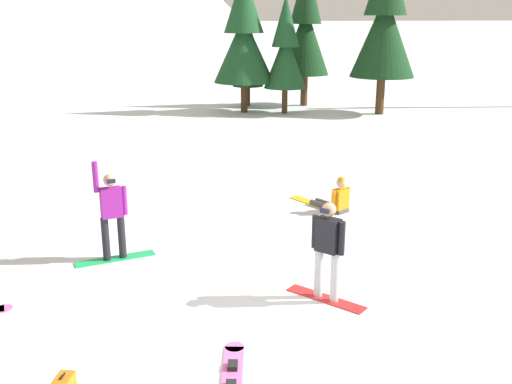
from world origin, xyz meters
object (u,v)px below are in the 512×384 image
object	(u,v)px
snowboarder_background	(335,199)
snowboarder_foreground	(328,249)
pine_tree_young	(244,36)
pine_tree_short	(248,57)
pine_tree_twin	(385,20)
snowboarder_midground	(112,214)
pine_tree_slender	(306,28)
loose_snowboard_near_right	(232,377)
pine_tree_leaning	(285,50)

from	to	relation	value
snowboarder_background	snowboarder_foreground	bearing A→B (deg)	-108.00
pine_tree_young	pine_tree_short	bearing A→B (deg)	76.97
pine_tree_twin	pine_tree_young	bearing A→B (deg)	166.46
snowboarder_midground	pine_tree_slender	world-z (taller)	pine_tree_slender
loose_snowboard_near_right	pine_tree_twin	distance (m)	23.44
snowboarder_background	pine_tree_twin	xyz separation A→B (m)	(6.40, 14.13, 4.17)
pine_tree_slender	pine_tree_twin	xyz separation A→B (m)	(3.03, -3.35, 0.42)
loose_snowboard_near_right	snowboarder_background	bearing A→B (deg)	63.16
snowboarder_midground	snowboarder_background	world-z (taller)	snowboarder_midground
pine_tree_short	snowboarder_foreground	bearing A→B (deg)	-94.79
pine_tree_leaning	pine_tree_twin	xyz separation A→B (m)	(4.58, -0.97, 1.39)
snowboarder_midground	loose_snowboard_near_right	distance (m)	4.88
snowboarder_midground	pine_tree_young	world-z (taller)	pine_tree_young
snowboarder_midground	pine_tree_twin	world-z (taller)	pine_tree_twin
pine_tree_slender	pine_tree_leaning	size ratio (longest dim) A/B	1.32
snowboarder_background	pine_tree_slender	distance (m)	18.19
pine_tree_slender	snowboarder_background	bearing A→B (deg)	-100.91
pine_tree_young	pine_tree_leaning	xyz separation A→B (m)	(1.94, -0.60, -0.62)
snowboarder_midground	snowboarder_foreground	bearing A→B (deg)	-32.21
pine_tree_short	pine_tree_twin	world-z (taller)	pine_tree_twin
snowboarder_midground	loose_snowboard_near_right	world-z (taller)	snowboarder_midground
snowboarder_background	pine_tree_slender	xyz separation A→B (m)	(3.37, 17.48, 3.75)
snowboarder_midground	pine_tree_slender	size ratio (longest dim) A/B	0.28
loose_snowboard_near_right	pine_tree_twin	size ratio (longest dim) A/B	0.23
snowboarder_background	loose_snowboard_near_right	size ratio (longest dim) A/B	0.92
pine_tree_short	pine_tree_leaning	distance (m)	3.18
pine_tree_young	pine_tree_twin	size ratio (longest dim) A/B	0.83
loose_snowboard_near_right	pine_tree_young	size ratio (longest dim) A/B	0.27
pine_tree_short	pine_tree_slender	bearing A→B (deg)	-7.88
snowboarder_foreground	snowboarder_midground	xyz separation A→B (m)	(-3.73, 2.35, 0.03)
pine_tree_young	pine_tree_short	size ratio (longest dim) A/B	1.44
pine_tree_slender	pine_tree_twin	distance (m)	4.54
snowboarder_foreground	snowboarder_midground	size ratio (longest dim) A/B	0.86
snowboarder_foreground	pine_tree_leaning	world-z (taller)	pine_tree_leaning
pine_tree_young	pine_tree_short	distance (m)	2.52
snowboarder_midground	pine_tree_leaning	world-z (taller)	pine_tree_leaning
snowboarder_midground	pine_tree_slender	xyz separation A→B (m)	(8.61, 19.76, 3.09)
pine_tree_leaning	snowboarder_midground	bearing A→B (deg)	-112.09
loose_snowboard_near_right	pine_tree_young	xyz separation A→B (m)	(3.26, 22.40, 3.68)
snowboarder_foreground	snowboarder_midground	bearing A→B (deg)	147.79
pine_tree_short	loose_snowboard_near_right	bearing A→B (deg)	-98.72
snowboarder_midground	snowboarder_background	distance (m)	5.76
pine_tree_slender	pine_tree_young	world-z (taller)	pine_tree_slender
pine_tree_twin	snowboarder_background	bearing A→B (deg)	-114.36
snowboarder_foreground	pine_tree_young	xyz separation A→B (m)	(1.38, 20.34, 2.76)
pine_tree_young	snowboarder_foreground	bearing A→B (deg)	-93.89
snowboarder_background	pine_tree_slender	bearing A→B (deg)	79.09
snowboarder_foreground	pine_tree_young	distance (m)	20.57
pine_tree_leaning	pine_tree_short	bearing A→B (deg)	117.23
loose_snowboard_near_right	pine_tree_leaning	distance (m)	22.62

